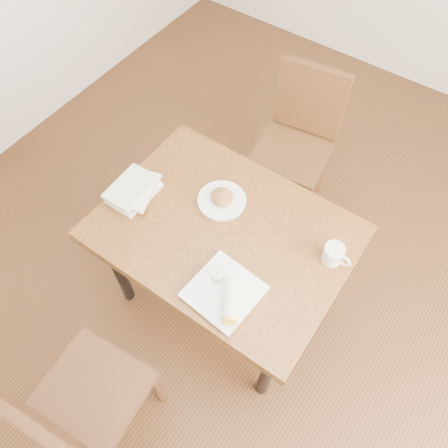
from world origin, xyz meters
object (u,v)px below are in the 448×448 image
Objects in this scene: chair_far at (299,135)px; plate_scone at (222,199)px; coffee_mug at (334,254)px; plate_burrito at (226,294)px; table at (224,240)px; book_stack at (134,190)px; chair_near at (73,408)px.

plate_scone is at bearing -90.51° from chair_far.
coffee_mug is 0.49m from plate_burrito.
plate_burrito reaches higher than coffee_mug.
plate_burrito is (0.19, -0.26, 0.11)m from table.
coffee_mug is at bearing 55.85° from plate_burrito.
table is at bearing -51.21° from plate_scone.
plate_burrito is at bearing -15.54° from book_stack.
chair_far is at bearing 90.17° from chair_near.
book_stack is (-0.37, -0.20, 0.01)m from plate_scone.
chair_near is 1.00× the size of chair_far.
coffee_mug reaches higher than book_stack.
chair_near is at bearing -89.32° from plate_scone.
plate_scone is (-0.01, -0.78, 0.22)m from chair_far.
plate_scone is at bearing -177.57° from coffee_mug.
chair_far reaches higher than book_stack.
chair_near is at bearing -89.83° from chair_far.
coffee_mug is (0.56, -0.75, 0.25)m from chair_far.
book_stack is at bearing -151.17° from plate_scone.
plate_burrito is (0.28, 0.67, 0.23)m from chair_near.
table is 0.95m from chair_near.
plate_scone is at bearing 28.83° from book_stack.
chair_near is 1.24m from coffee_mug.
table is 0.19m from plate_scone.
chair_near reaches higher than coffee_mug.
chair_far reaches higher than plate_scone.
table is 3.85× the size of plate_burrito.
coffee_mug is (0.47, 0.15, 0.13)m from table.
coffee_mug is at bearing 13.56° from book_stack.
plate_burrito is at bearing -76.21° from chair_far.
plate_scone is at bearing 127.22° from plate_burrito.
table is at bearing 126.47° from plate_burrito.
plate_burrito is 0.68m from book_stack.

